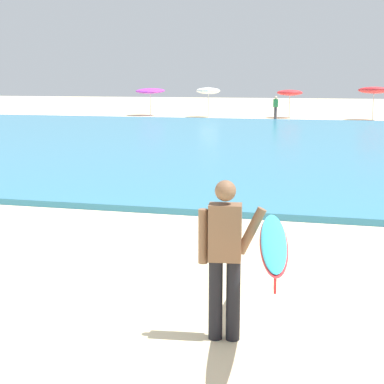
{
  "coord_description": "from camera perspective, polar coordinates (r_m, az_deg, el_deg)",
  "views": [
    {
      "loc": [
        4.25,
        -5.58,
        2.75
      ],
      "look_at": [
        2.07,
        2.85,
        1.1
      ],
      "focal_mm": 56.17,
      "sensor_mm": 36.0,
      "label": 1
    }
  ],
  "objects": [
    {
      "name": "beach_umbrella_2",
      "position": [
        43.13,
        9.27,
        9.29
      ],
      "size": [
        1.78,
        1.79,
        1.98
      ],
      "color": "beige",
      "rests_on": "ground"
    },
    {
      "name": "sea",
      "position": [
        26.01,
        5.02,
        4.79
      ],
      "size": [
        120.0,
        28.0,
        0.14
      ],
      "primitive_type": "cube",
      "color": "teal",
      "rests_on": "ground"
    },
    {
      "name": "beach_umbrella_3",
      "position": [
        41.97,
        16.89,
        9.23
      ],
      "size": [
        2.05,
        2.08,
        2.29
      ],
      "color": "beige",
      "rests_on": "ground"
    },
    {
      "name": "beachgoer_near_row_left",
      "position": [
        41.22,
        7.94,
        7.99
      ],
      "size": [
        0.32,
        0.2,
        1.58
      ],
      "color": "#383842",
      "rests_on": "ground"
    },
    {
      "name": "beach_umbrella_1",
      "position": [
        43.46,
        1.56,
        9.58
      ],
      "size": [
        1.72,
        1.73,
        2.13
      ],
      "color": "beige",
      "rests_on": "ground"
    },
    {
      "name": "beach_umbrella_0",
      "position": [
        45.57,
        -3.99,
        9.55
      ],
      "size": [
        2.2,
        2.22,
        2.08
      ],
      "color": "beige",
      "rests_on": "ground"
    },
    {
      "name": "surfer_with_board",
      "position": [
        6.28,
        5.34,
        -5.22
      ],
      "size": [
        1.1,
        2.78,
        1.73
      ],
      "color": "black",
      "rests_on": "ground"
    }
  ]
}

